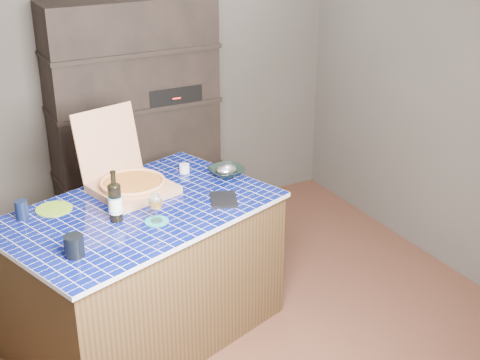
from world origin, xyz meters
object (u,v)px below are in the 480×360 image
kitchen_island (143,272)px  bowl (227,172)px  dvd_case (224,200)px  pizza_box (130,181)px  mead_bottle (115,201)px  wine_glass (156,202)px

kitchen_island → bowl: (0.65, 0.19, 0.44)m
dvd_case → kitchen_island: bearing=-173.6°
pizza_box → dvd_case: bearing=-55.5°
kitchen_island → mead_bottle: (-0.15, -0.08, 0.53)m
bowl → wine_glass: bearing=-148.4°
mead_bottle → wine_glass: 0.22m
kitchen_island → dvd_case: (0.47, -0.13, 0.42)m
mead_bottle → wine_glass: mead_bottle is taller
wine_glass → bowl: bearing=31.6°
kitchen_island → mead_bottle: bearing=-172.1°
bowl → mead_bottle: bearing=-162.0°
mead_bottle → bowl: 0.85m
wine_glass → dvd_case: (0.44, 0.06, -0.11)m
pizza_box → dvd_case: 0.57m
dvd_case → wine_glass: bearing=-149.7°
wine_glass → bowl: wine_glass is taller
dvd_case → bowl: bowl is taller
pizza_box → kitchen_island: bearing=-113.9°
kitchen_island → wine_glass: (0.03, -0.20, 0.53)m
dvd_case → bowl: size_ratio=0.97×
pizza_box → wine_glass: (-0.01, -0.44, 0.05)m
wine_glass → mead_bottle: bearing=146.8°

